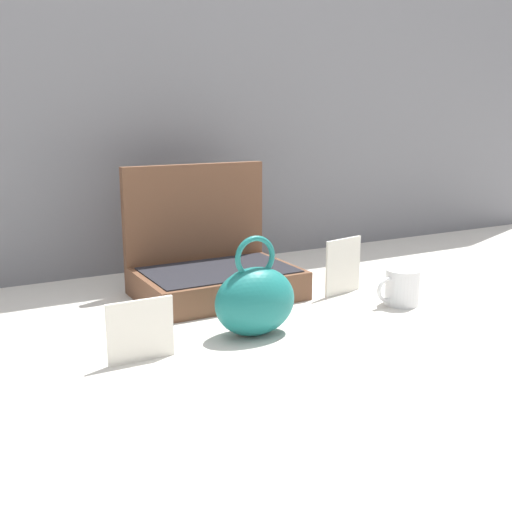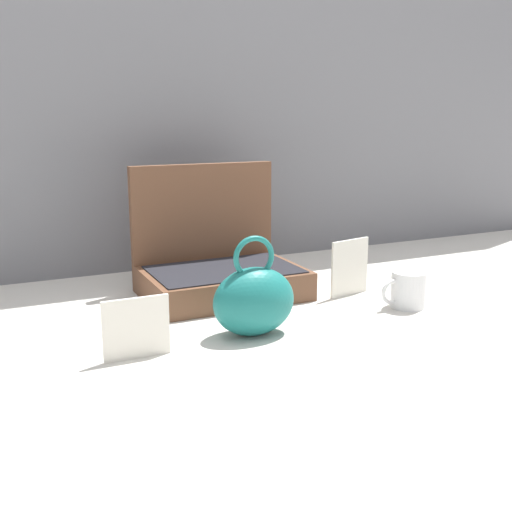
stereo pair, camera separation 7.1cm
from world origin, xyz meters
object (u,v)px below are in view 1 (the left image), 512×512
at_px(info_card_left, 141,331).
at_px(poster_card_right, 343,266).
at_px(coffee_mug, 402,287).
at_px(teal_pouch_handbag, 255,300).
at_px(open_suitcase, 212,266).

relative_size(info_card_left, poster_card_right, 0.89).
distance_m(coffee_mug, info_card_left, 0.64).
bearing_deg(teal_pouch_handbag, open_suitcase, 82.06).
bearing_deg(coffee_mug, poster_card_right, 115.83).
xyz_separation_m(teal_pouch_handbag, poster_card_right, (0.33, 0.15, -0.00)).
distance_m(coffee_mug, poster_card_right, 0.16).
bearing_deg(open_suitcase, coffee_mug, -39.60).
height_order(open_suitcase, info_card_left, open_suitcase).
xyz_separation_m(open_suitcase, info_card_left, (-0.29, -0.32, -0.01)).
bearing_deg(coffee_mug, info_card_left, -177.16).
relative_size(open_suitcase, coffee_mug, 3.30).
bearing_deg(open_suitcase, info_card_left, -131.64).
distance_m(teal_pouch_handbag, info_card_left, 0.25).
height_order(open_suitcase, coffee_mug, open_suitcase).
bearing_deg(open_suitcase, teal_pouch_handbag, -97.94).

